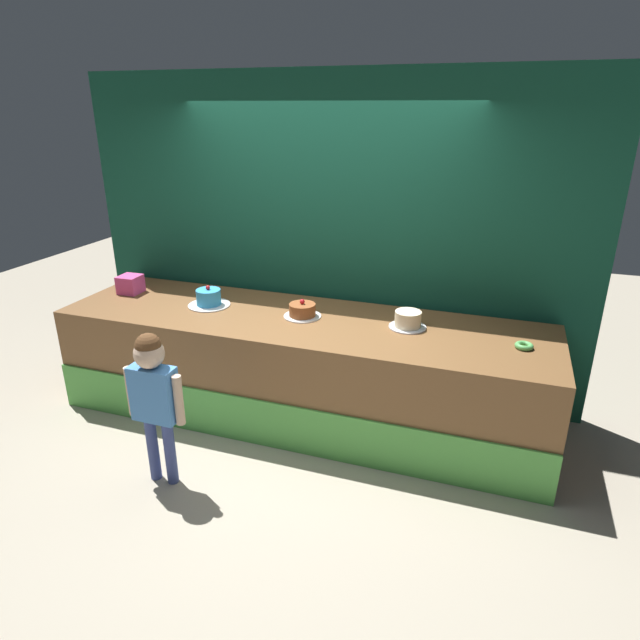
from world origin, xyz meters
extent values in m
plane|color=#ADA38E|center=(0.00, 0.00, 0.00)|extent=(12.00, 12.00, 0.00)
cube|color=brown|center=(0.00, 0.54, 0.44)|extent=(3.98, 1.07, 0.87)
cube|color=#59B24C|center=(0.00, -0.01, 0.20)|extent=(3.98, 0.02, 0.39)
cube|color=#144C38|center=(0.00, 1.17, 1.37)|extent=(4.51, 0.08, 2.75)
cylinder|color=#3F4C8C|center=(-0.67, -0.62, 0.25)|extent=(0.08, 0.08, 0.50)
cylinder|color=#3F4C8C|center=(-0.53, -0.62, 0.25)|extent=(0.08, 0.08, 0.50)
cube|color=#4C8CD8|center=(-0.60, -0.62, 0.69)|extent=(0.31, 0.14, 0.39)
cylinder|color=beige|center=(-0.78, -0.62, 0.68)|extent=(0.06, 0.06, 0.35)
cylinder|color=beige|center=(-0.41, -0.62, 0.68)|extent=(0.06, 0.06, 0.35)
sphere|color=beige|center=(-0.60, -0.62, 0.98)|extent=(0.20, 0.20, 0.20)
sphere|color=brown|center=(-0.60, -0.62, 1.04)|extent=(0.17, 0.17, 0.17)
cube|color=#E14A97|center=(-1.69, 0.63, 0.95)|extent=(0.19, 0.19, 0.16)
torus|color=#59B259|center=(1.69, 0.52, 0.89)|extent=(0.13, 0.13, 0.04)
cylinder|color=white|center=(-0.85, 0.56, 0.88)|extent=(0.36, 0.36, 0.01)
cylinder|color=#3399D8|center=(-0.85, 0.56, 0.95)|extent=(0.21, 0.21, 0.13)
sphere|color=red|center=(-0.85, 0.56, 1.03)|extent=(0.04, 0.04, 0.04)
cylinder|color=white|center=(0.00, 0.58, 0.88)|extent=(0.30, 0.30, 0.01)
cylinder|color=brown|center=(0.00, 0.58, 0.93)|extent=(0.21, 0.21, 0.10)
sphere|color=red|center=(0.00, 0.58, 1.00)|extent=(0.04, 0.04, 0.04)
cylinder|color=silver|center=(0.85, 0.63, 0.88)|extent=(0.29, 0.29, 0.01)
cylinder|color=beige|center=(0.85, 0.63, 0.94)|extent=(0.20, 0.20, 0.12)
camera|label=1|loc=(1.48, -3.24, 2.47)|focal=30.46mm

